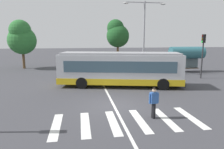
{
  "coord_description": "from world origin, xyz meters",
  "views": [
    {
      "loc": [
        -2.07,
        -12.26,
        4.29
      ],
      "look_at": [
        0.6,
        4.19,
        1.3
      ],
      "focal_mm": 32.35,
      "sensor_mm": 36.0,
      "label": 1
    }
  ],
  "objects_px": {
    "background_tree_left": "(22,38)",
    "background_tree_right": "(117,34)",
    "parked_car_black": "(93,64)",
    "bus_stop_shelter": "(187,53)",
    "parked_car_teal": "(74,64)",
    "pedestrian_crossing_street": "(154,101)",
    "traffic_light_far_corner": "(203,49)",
    "parked_car_red": "(130,63)",
    "parked_car_white": "(113,63)",
    "city_transit_bus": "(120,69)",
    "twin_arm_street_lamp": "(144,30)"
  },
  "relations": [
    {
      "from": "city_transit_bus",
      "to": "background_tree_left",
      "type": "relative_size",
      "value": 1.65
    },
    {
      "from": "parked_car_black",
      "to": "background_tree_right",
      "type": "xyz_separation_m",
      "value": [
        4.46,
        5.21,
        4.29
      ]
    },
    {
      "from": "pedestrian_crossing_street",
      "to": "traffic_light_far_corner",
      "type": "distance_m",
      "value": 13.58
    },
    {
      "from": "traffic_light_far_corner",
      "to": "background_tree_right",
      "type": "bearing_deg",
      "value": 115.86
    },
    {
      "from": "background_tree_left",
      "to": "background_tree_right",
      "type": "xyz_separation_m",
      "value": [
        14.26,
        3.12,
        0.65
      ]
    },
    {
      "from": "pedestrian_crossing_street",
      "to": "parked_car_teal",
      "type": "bearing_deg",
      "value": 104.25
    },
    {
      "from": "parked_car_white",
      "to": "parked_car_red",
      "type": "distance_m",
      "value": 2.61
    },
    {
      "from": "parked_car_white",
      "to": "traffic_light_far_corner",
      "type": "xyz_separation_m",
      "value": [
        8.25,
        -8.54,
        2.4
      ]
    },
    {
      "from": "pedestrian_crossing_street",
      "to": "background_tree_left",
      "type": "height_order",
      "value": "background_tree_left"
    },
    {
      "from": "parked_car_black",
      "to": "twin_arm_street_lamp",
      "type": "bearing_deg",
      "value": -41.28
    },
    {
      "from": "city_transit_bus",
      "to": "background_tree_right",
      "type": "distance_m",
      "value": 16.61
    },
    {
      "from": "parked_car_white",
      "to": "parked_car_black",
      "type": "bearing_deg",
      "value": 178.45
    },
    {
      "from": "bus_stop_shelter",
      "to": "background_tree_right",
      "type": "bearing_deg",
      "value": 127.74
    },
    {
      "from": "pedestrian_crossing_street",
      "to": "bus_stop_shelter",
      "type": "xyz_separation_m",
      "value": [
        9.75,
        14.17,
        1.45
      ]
    },
    {
      "from": "parked_car_teal",
      "to": "bus_stop_shelter",
      "type": "distance_m",
      "value": 14.99
    },
    {
      "from": "parked_car_black",
      "to": "background_tree_left",
      "type": "bearing_deg",
      "value": 167.94
    },
    {
      "from": "parked_car_black",
      "to": "traffic_light_far_corner",
      "type": "xyz_separation_m",
      "value": [
        11.17,
        -8.62,
        2.4
      ]
    },
    {
      "from": "parked_car_black",
      "to": "background_tree_left",
      "type": "relative_size",
      "value": 0.67
    },
    {
      "from": "city_transit_bus",
      "to": "background_tree_left",
      "type": "height_order",
      "value": "background_tree_left"
    },
    {
      "from": "bus_stop_shelter",
      "to": "parked_car_black",
      "type": "bearing_deg",
      "value": 160.1
    },
    {
      "from": "parked_car_white",
      "to": "background_tree_left",
      "type": "height_order",
      "value": "background_tree_left"
    },
    {
      "from": "parked_car_teal",
      "to": "background_tree_right",
      "type": "height_order",
      "value": "background_tree_right"
    },
    {
      "from": "parked_car_teal",
      "to": "background_tree_left",
      "type": "relative_size",
      "value": 0.67
    },
    {
      "from": "parked_car_teal",
      "to": "parked_car_white",
      "type": "distance_m",
      "value": 5.48
    },
    {
      "from": "parked_car_black",
      "to": "parked_car_red",
      "type": "bearing_deg",
      "value": 2.7
    },
    {
      "from": "parked_car_black",
      "to": "bus_stop_shelter",
      "type": "height_order",
      "value": "bus_stop_shelter"
    },
    {
      "from": "parked_car_teal",
      "to": "city_transit_bus",
      "type": "bearing_deg",
      "value": -67.75
    },
    {
      "from": "city_transit_bus",
      "to": "parked_car_white",
      "type": "height_order",
      "value": "city_transit_bus"
    },
    {
      "from": "parked_car_red",
      "to": "parked_car_teal",
      "type": "bearing_deg",
      "value": -176.02
    },
    {
      "from": "parked_car_teal",
      "to": "parked_car_white",
      "type": "relative_size",
      "value": 1.01
    },
    {
      "from": "city_transit_bus",
      "to": "parked_car_teal",
      "type": "height_order",
      "value": "city_transit_bus"
    },
    {
      "from": "parked_car_teal",
      "to": "traffic_light_far_corner",
      "type": "xyz_separation_m",
      "value": [
        13.72,
        -8.32,
        2.4
      ]
    },
    {
      "from": "parked_car_red",
      "to": "parked_car_white",
      "type": "bearing_deg",
      "value": -172.54
    },
    {
      "from": "traffic_light_far_corner",
      "to": "twin_arm_street_lamp",
      "type": "distance_m",
      "value": 6.83
    },
    {
      "from": "parked_car_black",
      "to": "parked_car_white",
      "type": "distance_m",
      "value": 2.92
    },
    {
      "from": "parked_car_teal",
      "to": "bus_stop_shelter",
      "type": "bearing_deg",
      "value": -15.47
    },
    {
      "from": "parked_car_teal",
      "to": "parked_car_black",
      "type": "xyz_separation_m",
      "value": [
        2.56,
        0.3,
        0.0
      ]
    },
    {
      "from": "background_tree_left",
      "to": "parked_car_red",
      "type": "bearing_deg",
      "value": -6.84
    },
    {
      "from": "parked_car_black",
      "to": "parked_car_red",
      "type": "distance_m",
      "value": 5.51
    },
    {
      "from": "city_transit_bus",
      "to": "parked_car_black",
      "type": "relative_size",
      "value": 2.45
    },
    {
      "from": "parked_car_teal",
      "to": "pedestrian_crossing_street",
      "type": "bearing_deg",
      "value": -75.75
    },
    {
      "from": "background_tree_left",
      "to": "parked_car_teal",
      "type": "bearing_deg",
      "value": -18.3
    },
    {
      "from": "parked_car_black",
      "to": "twin_arm_street_lamp",
      "type": "distance_m",
      "value": 8.91
    },
    {
      "from": "pedestrian_crossing_street",
      "to": "parked_car_red",
      "type": "xyz_separation_m",
      "value": [
        3.45,
        18.71,
        -0.2
      ]
    },
    {
      "from": "pedestrian_crossing_street",
      "to": "parked_car_teal",
      "type": "xyz_separation_m",
      "value": [
        -4.61,
        18.15,
        -0.2
      ]
    },
    {
      "from": "pedestrian_crossing_street",
      "to": "twin_arm_street_lamp",
      "type": "height_order",
      "value": "twin_arm_street_lamp"
    },
    {
      "from": "parked_car_teal",
      "to": "twin_arm_street_lamp",
      "type": "xyz_separation_m",
      "value": [
        8.31,
        -4.75,
        4.55
      ]
    },
    {
      "from": "traffic_light_far_corner",
      "to": "parked_car_teal",
      "type": "bearing_deg",
      "value": 148.78
    },
    {
      "from": "pedestrian_crossing_street",
      "to": "bus_stop_shelter",
      "type": "distance_m",
      "value": 17.27
    },
    {
      "from": "background_tree_left",
      "to": "background_tree_right",
      "type": "relative_size",
      "value": 0.92
    }
  ]
}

